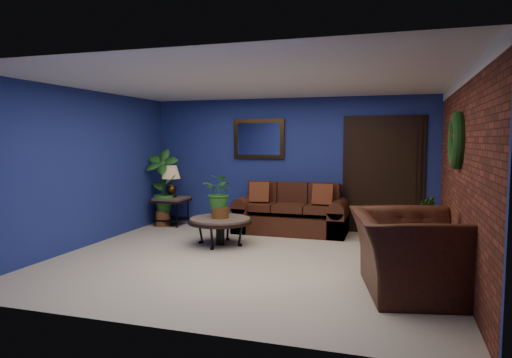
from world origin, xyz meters
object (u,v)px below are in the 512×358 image
(coffee_table, at_px, (220,221))
(end_table, at_px, (172,204))
(table_lamp, at_px, (171,178))
(sofa, at_px, (291,216))
(armchair, at_px, (410,253))
(side_chair, at_px, (317,207))

(coffee_table, distance_m, end_table, 2.05)
(end_table, bearing_deg, table_lamp, 0.00)
(sofa, distance_m, coffee_table, 1.61)
(table_lamp, xyz_separation_m, armchair, (4.45, -2.86, -0.51))
(coffee_table, relative_size, armchair, 0.75)
(armchair, bearing_deg, side_chair, 15.77)
(sofa, bearing_deg, side_chair, 4.44)
(sofa, height_order, side_chair, sofa)
(coffee_table, distance_m, armchair, 3.27)
(end_table, xyz_separation_m, table_lamp, (0.00, 0.00, 0.53))
(end_table, height_order, table_lamp, table_lamp)
(coffee_table, height_order, side_chair, side_chair)
(end_table, relative_size, table_lamp, 1.01)
(armchair, bearing_deg, coffee_table, 49.95)
(end_table, distance_m, side_chair, 2.92)
(side_chair, relative_size, armchair, 0.62)
(end_table, distance_m, armchair, 5.29)
(coffee_table, height_order, end_table, end_table)
(table_lamp, distance_m, side_chair, 2.95)
(sofa, bearing_deg, table_lamp, -179.38)
(coffee_table, relative_size, side_chair, 1.21)
(sofa, relative_size, side_chair, 2.38)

